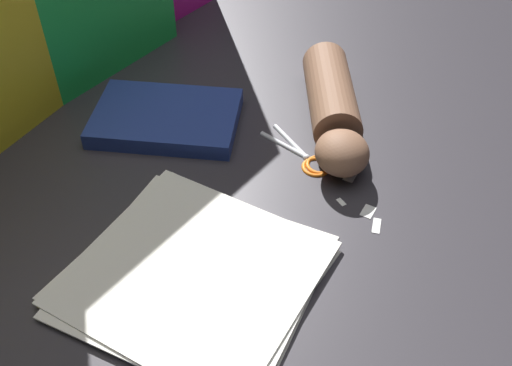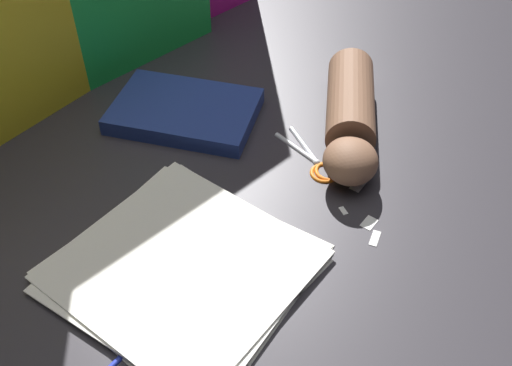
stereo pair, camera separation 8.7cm
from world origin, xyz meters
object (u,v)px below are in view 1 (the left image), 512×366
book_closed (166,118)px  scissors (307,156)px  hand_forearm (333,108)px  paper_stack (195,274)px

book_closed → scissors: 0.26m
book_closed → hand_forearm: hand_forearm is taller
book_closed → hand_forearm: 0.29m
paper_stack → scissors: paper_stack is taller
paper_stack → hand_forearm: 0.40m
hand_forearm → book_closed: bearing=115.9°
scissors → hand_forearm: (0.10, -0.00, 0.04)m
paper_stack → hand_forearm: size_ratio=1.07×
scissors → book_closed: bearing=96.8°
book_closed → hand_forearm: size_ratio=0.93×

